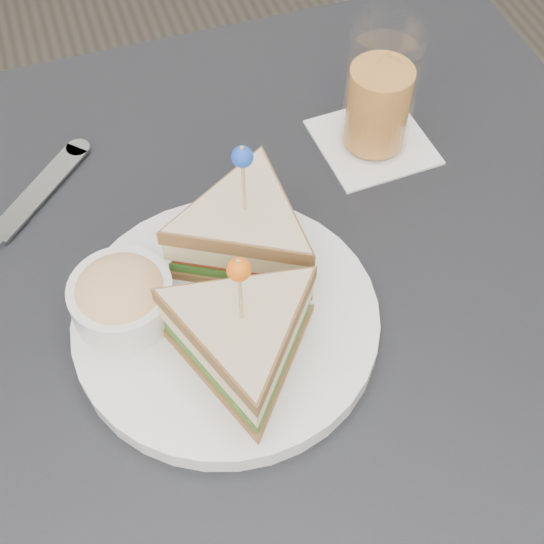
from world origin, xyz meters
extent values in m
cube|color=black|center=(0.00, 0.00, 0.73)|extent=(0.80, 0.80, 0.03)
cylinder|color=black|center=(0.35, 0.35, 0.36)|extent=(0.04, 0.04, 0.72)
cylinder|color=white|center=(-0.03, 0.00, 0.76)|extent=(0.33, 0.33, 0.02)
cylinder|color=white|center=(-0.03, 0.00, 0.77)|extent=(0.33, 0.33, 0.00)
cylinder|color=tan|center=(-0.03, -0.04, 0.86)|extent=(0.00, 0.00, 0.08)
sphere|color=orange|center=(-0.03, -0.04, 0.89)|extent=(0.02, 0.02, 0.02)
cylinder|color=tan|center=(0.00, 0.06, 0.86)|extent=(0.00, 0.00, 0.08)
sphere|color=blue|center=(0.00, 0.06, 0.89)|extent=(0.02, 0.02, 0.02)
cylinder|color=white|center=(-0.11, 0.03, 0.78)|extent=(0.11, 0.11, 0.04)
ellipsoid|color=#E0B772|center=(-0.11, 0.03, 0.80)|extent=(0.10, 0.10, 0.03)
cube|color=silver|center=(-0.16, 0.20, 0.75)|extent=(0.11, 0.11, 0.00)
cylinder|color=silver|center=(-0.12, 0.25, 0.75)|extent=(0.03, 0.03, 0.00)
cube|color=white|center=(0.17, 0.17, 0.75)|extent=(0.11, 0.11, 0.00)
cylinder|color=#D6883C|center=(0.17, 0.17, 0.80)|extent=(0.06, 0.06, 0.09)
cylinder|color=white|center=(0.17, 0.17, 0.82)|extent=(0.07, 0.07, 0.14)
cube|color=white|center=(0.18, 0.17, 0.84)|extent=(0.02, 0.02, 0.02)
cube|color=white|center=(0.16, 0.16, 0.83)|extent=(0.02, 0.02, 0.02)
camera|label=1|loc=(-0.10, -0.33, 1.30)|focal=50.00mm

